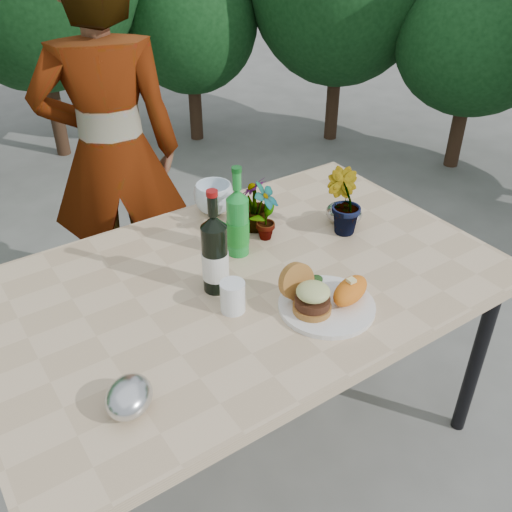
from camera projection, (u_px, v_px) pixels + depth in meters
ground at (244, 437)px, 2.18m from camera, size 80.00×80.00×0.00m
patio_table at (242, 294)px, 1.79m from camera, size 1.60×1.00×0.75m
shrub_hedge at (102, 10)px, 2.89m from camera, size 6.86×5.22×2.48m
dinner_plate at (327, 306)px, 1.64m from camera, size 0.28×0.28×0.01m
burger_stack at (308, 294)px, 1.60m from camera, size 0.11×0.16×0.11m
sweet_potato at (350, 291)px, 1.64m from camera, size 0.17×0.12×0.06m
grilled_veg at (311, 282)px, 1.70m from camera, size 0.08×0.05×0.03m
wine_bottle at (215, 255)px, 1.65m from camera, size 0.08×0.08×0.33m
sparkling_water at (238, 223)px, 1.82m from camera, size 0.07×0.07×0.31m
plastic_cup at (233, 297)px, 1.61m from camera, size 0.07×0.07×0.09m
seedling_left at (265, 212)px, 1.90m from camera, size 0.13×0.12×0.21m
seedling_mid at (343, 202)px, 1.93m from camera, size 0.14×0.15×0.23m
seedling_right at (255, 204)px, 1.96m from camera, size 0.15×0.15×0.19m
blue_bowl at (214, 198)px, 2.08m from camera, size 0.18×0.18×0.11m
foil_packet_left at (129, 397)px, 1.31m from camera, size 0.17×0.17×0.08m
foil_packet_right at (344, 213)px, 2.02m from camera, size 0.16×0.17×0.08m
person at (112, 155)px, 2.39m from camera, size 0.69×0.56×1.62m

